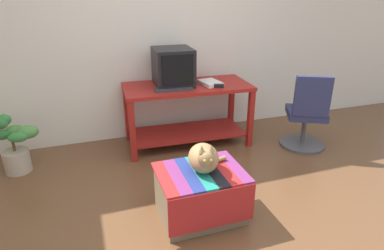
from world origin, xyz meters
name	(u,v)px	position (x,y,z in m)	size (l,w,h in m)	color
ground_plane	(218,232)	(0.00, 0.00, 0.00)	(14.00, 14.00, 0.00)	brown
back_wall	(153,29)	(0.00, 2.05, 1.30)	(8.00, 0.10, 2.60)	silver
desk	(187,104)	(0.27, 1.60, 0.50)	(1.47, 0.73, 0.72)	maroon
tv_monitor	(173,67)	(0.12, 1.66, 0.93)	(0.44, 0.48, 0.41)	black
keyboard	(173,89)	(0.07, 1.46, 0.74)	(0.40, 0.15, 0.02)	#333338
book	(210,83)	(0.53, 1.54, 0.74)	(0.20, 0.28, 0.04)	white
ottoman_with_blanket	(200,194)	(-0.06, 0.24, 0.21)	(0.68, 0.54, 0.41)	#7A664C
cat	(204,158)	(-0.03, 0.24, 0.53)	(0.38, 0.35, 0.27)	#9E7A4C
potted_plant	(16,146)	(-1.57, 1.51, 0.28)	(0.45, 0.35, 0.64)	#B7A893
office_chair	(307,117)	(1.52, 1.03, 0.39)	(0.56, 0.56, 0.89)	#4C4C51
stapler	(219,86)	(0.57, 1.39, 0.74)	(0.04, 0.11, 0.04)	black
pen	(216,83)	(0.61, 1.57, 0.73)	(0.01, 0.01, 0.14)	black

